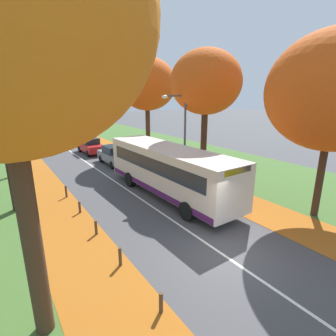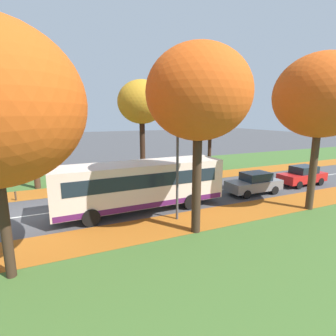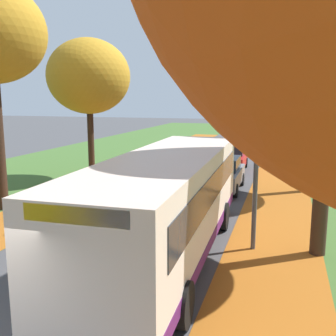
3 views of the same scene
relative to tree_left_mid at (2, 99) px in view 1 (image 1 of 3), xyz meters
The scene contains 18 objects.
ground_plane 18.17m from the tree_left_mid, 70.37° to the right, with size 160.00×160.00×0.00m, color #424244.
leaf_litter_left 6.20m from the tree_left_mid, 62.09° to the right, with size 2.80×60.00×0.00m, color #9E5619.
grass_verge_right 16.46m from the tree_left_mid, 13.97° to the left, with size 12.00×90.00×0.01m, color #3D6028.
leaf_litter_right 12.05m from the tree_left_mid, 12.30° to the right, with size 2.80×60.00×0.00m, color #9E5619.
road_centre_line 8.91m from the tree_left_mid, 32.74° to the left, with size 0.12×80.00×0.01m, color silver.
tree_left_mid is the anchor object (origin of this frame).
tree_right_nearest 20.38m from the tree_left_mid, 53.26° to the right, with size 6.06×6.06×8.86m.
tree_right_near 14.32m from the tree_left_mid, 35.39° to the right, with size 4.87×4.87×9.00m.
tree_right_mid 11.75m from the tree_left_mid, ahead, with size 5.39×5.39×9.33m.
bollard_second 18.12m from the tree_left_mid, 82.38° to the right, with size 0.12×0.12×0.65m, color #4C3823.
bollard_third 15.63m from the tree_left_mid, 81.35° to the right, with size 0.12×0.12×0.72m, color #4C3823.
bollard_fourth 13.24m from the tree_left_mid, 79.43° to the right, with size 0.12×0.12×0.67m, color #4C3823.
bollard_fifth 10.95m from the tree_left_mid, 76.35° to the right, with size 0.12×0.12×0.64m, color #4C3823.
bollard_sixth 8.79m from the tree_left_mid, 71.73° to the right, with size 0.12×0.12×0.73m, color #4C3823.
streetlamp_right 12.82m from the tree_left_mid, 41.64° to the right, with size 1.89×0.28×6.00m.
bus 13.01m from the tree_left_mid, 52.53° to the right, with size 2.84×10.46×2.98m.
car_grey_lead 9.15m from the tree_left_mid, ahead, with size 1.79×4.20×1.62m.
car_red_following 9.91m from the tree_left_mid, 31.38° to the left, with size 1.86×4.24×1.62m.
Camera 1 is at (-6.75, -6.07, 6.04)m, focal length 28.00 mm.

